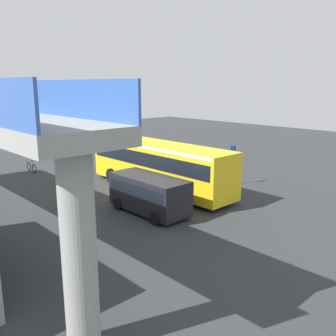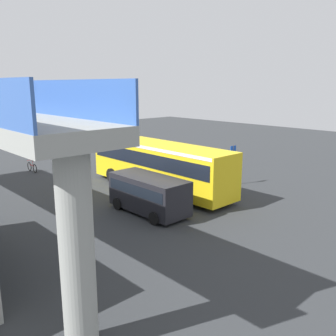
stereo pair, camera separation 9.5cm
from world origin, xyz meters
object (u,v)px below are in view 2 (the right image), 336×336
at_px(bicycle_red, 32,167).
at_px(traffic_sign, 233,159).
at_px(city_bus, 159,162).
at_px(pedestrian, 140,158).
at_px(parked_van, 149,192).

xyz_separation_m(bicycle_red, traffic_sign, (-13.53, -8.60, 1.52)).
height_order(city_bus, traffic_sign, city_bus).
height_order(pedestrian, traffic_sign, traffic_sign).
distance_m(city_bus, parked_van, 4.66).
height_order(parked_van, bicycle_red, parked_van).
xyz_separation_m(parked_van, pedestrian, (8.81, -6.45, -0.30)).
bearing_deg(city_bus, parked_van, 131.34).
relative_size(parked_van, traffic_sign, 1.71).
bearing_deg(pedestrian, traffic_sign, -170.04).
xyz_separation_m(city_bus, pedestrian, (5.77, -2.99, -1.00)).
distance_m(parked_van, bicycle_red, 13.92).
relative_size(city_bus, traffic_sign, 4.12).
height_order(bicycle_red, pedestrian, pedestrian).
xyz_separation_m(city_bus, parked_van, (-3.05, 3.46, -0.70)).
bearing_deg(bicycle_red, traffic_sign, -147.55).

